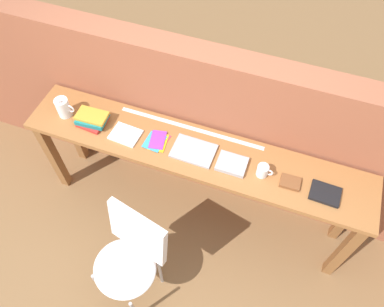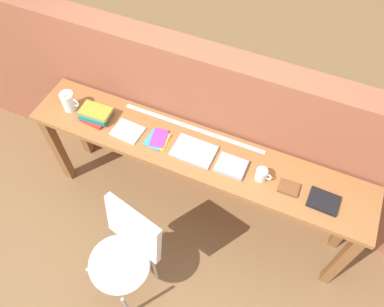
{
  "view_description": "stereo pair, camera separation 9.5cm",
  "coord_description": "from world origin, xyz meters",
  "px_view_note": "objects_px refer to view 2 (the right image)",
  "views": [
    {
      "loc": [
        0.5,
        -1.12,
        3.0
      ],
      "look_at": [
        0.0,
        0.25,
        0.9
      ],
      "focal_mm": 35.0,
      "sensor_mm": 36.0,
      "label": 1
    },
    {
      "loc": [
        0.58,
        -1.08,
        3.0
      ],
      "look_at": [
        0.0,
        0.25,
        0.9
      ],
      "focal_mm": 35.0,
      "sensor_mm": 36.0,
      "label": 2
    }
  ],
  "objects_px": {
    "book_stack_leftmost": "(96,114)",
    "book_repair_rightmost": "(323,201)",
    "pitcher_white": "(69,101)",
    "pamphlet_pile_colourful": "(159,139)",
    "mug": "(262,175)",
    "chair_white_moulded": "(124,252)",
    "leather_journal_brown": "(289,188)",
    "magazine_cycling": "(128,131)",
    "book_open_centre": "(194,151)"
  },
  "relations": [
    {
      "from": "book_open_centre",
      "to": "book_repair_rightmost",
      "type": "relative_size",
      "value": 1.55
    },
    {
      "from": "book_stack_leftmost",
      "to": "book_open_centre",
      "type": "bearing_deg",
      "value": 0.18
    },
    {
      "from": "chair_white_moulded",
      "to": "mug",
      "type": "distance_m",
      "value": 1.06
    },
    {
      "from": "magazine_cycling",
      "to": "book_open_centre",
      "type": "xyz_separation_m",
      "value": [
        0.51,
        0.03,
        0.0
      ]
    },
    {
      "from": "book_stack_leftmost",
      "to": "book_repair_rightmost",
      "type": "height_order",
      "value": "book_stack_leftmost"
    },
    {
      "from": "pitcher_white",
      "to": "book_stack_leftmost",
      "type": "height_order",
      "value": "pitcher_white"
    },
    {
      "from": "mug",
      "to": "pitcher_white",
      "type": "bearing_deg",
      "value": 179.49
    },
    {
      "from": "pamphlet_pile_colourful",
      "to": "pitcher_white",
      "type": "bearing_deg",
      "value": 179.9
    },
    {
      "from": "pitcher_white",
      "to": "book_stack_leftmost",
      "type": "xyz_separation_m",
      "value": [
        0.22,
        0.0,
        -0.04
      ]
    },
    {
      "from": "mug",
      "to": "leather_journal_brown",
      "type": "height_order",
      "value": "mug"
    },
    {
      "from": "pamphlet_pile_colourful",
      "to": "mug",
      "type": "xyz_separation_m",
      "value": [
        0.76,
        -0.01,
        0.04
      ]
    },
    {
      "from": "pitcher_white",
      "to": "book_repair_rightmost",
      "type": "height_order",
      "value": "pitcher_white"
    },
    {
      "from": "pamphlet_pile_colourful",
      "to": "leather_journal_brown",
      "type": "relative_size",
      "value": 1.46
    },
    {
      "from": "chair_white_moulded",
      "to": "pamphlet_pile_colourful",
      "type": "height_order",
      "value": "same"
    },
    {
      "from": "chair_white_moulded",
      "to": "pamphlet_pile_colourful",
      "type": "distance_m",
      "value": 0.81
    },
    {
      "from": "magazine_cycling",
      "to": "pamphlet_pile_colourful",
      "type": "bearing_deg",
      "value": 9.84
    },
    {
      "from": "book_repair_rightmost",
      "to": "mug",
      "type": "bearing_deg",
      "value": -179.55
    },
    {
      "from": "magazine_cycling",
      "to": "leather_journal_brown",
      "type": "xyz_separation_m",
      "value": [
        1.18,
        0.01,
        0.0
      ]
    },
    {
      "from": "mug",
      "to": "book_repair_rightmost",
      "type": "xyz_separation_m",
      "value": [
        0.41,
        -0.01,
        -0.03
      ]
    },
    {
      "from": "chair_white_moulded",
      "to": "magazine_cycling",
      "type": "bearing_deg",
      "value": 113.85
    },
    {
      "from": "magazine_cycling",
      "to": "pamphlet_pile_colourful",
      "type": "height_order",
      "value": "magazine_cycling"
    },
    {
      "from": "pitcher_white",
      "to": "leather_journal_brown",
      "type": "xyz_separation_m",
      "value": [
        1.68,
        -0.02,
        -0.07
      ]
    },
    {
      "from": "leather_journal_brown",
      "to": "pamphlet_pile_colourful",
      "type": "bearing_deg",
      "value": 177.32
    },
    {
      "from": "pitcher_white",
      "to": "book_stack_leftmost",
      "type": "relative_size",
      "value": 0.81
    },
    {
      "from": "book_stack_leftmost",
      "to": "book_repair_rightmost",
      "type": "bearing_deg",
      "value": -0.9
    },
    {
      "from": "book_open_centre",
      "to": "book_stack_leftmost",
      "type": "bearing_deg",
      "value": -179.03
    },
    {
      "from": "pitcher_white",
      "to": "leather_journal_brown",
      "type": "relative_size",
      "value": 1.41
    },
    {
      "from": "pitcher_white",
      "to": "book_open_centre",
      "type": "bearing_deg",
      "value": 0.32
    },
    {
      "from": "pitcher_white",
      "to": "book_open_centre",
      "type": "distance_m",
      "value": 1.01
    },
    {
      "from": "book_stack_leftmost",
      "to": "pamphlet_pile_colourful",
      "type": "bearing_deg",
      "value": -0.51
    },
    {
      "from": "chair_white_moulded",
      "to": "book_open_centre",
      "type": "relative_size",
      "value": 3.03
    },
    {
      "from": "book_stack_leftmost",
      "to": "book_open_centre",
      "type": "xyz_separation_m",
      "value": [
        0.78,
        0.0,
        -0.03
      ]
    },
    {
      "from": "pamphlet_pile_colourful",
      "to": "book_repair_rightmost",
      "type": "height_order",
      "value": "book_repair_rightmost"
    },
    {
      "from": "book_stack_leftmost",
      "to": "book_repair_rightmost",
      "type": "distance_m",
      "value": 1.68
    },
    {
      "from": "magazine_cycling",
      "to": "book_open_centre",
      "type": "relative_size",
      "value": 0.7
    },
    {
      "from": "chair_white_moulded",
      "to": "leather_journal_brown",
      "type": "distance_m",
      "value": 1.18
    },
    {
      "from": "pitcher_white",
      "to": "book_repair_rightmost",
      "type": "relative_size",
      "value": 0.97
    },
    {
      "from": "magazine_cycling",
      "to": "pitcher_white",
      "type": "bearing_deg",
      "value": -179.14
    },
    {
      "from": "pamphlet_pile_colourful",
      "to": "book_repair_rightmost",
      "type": "relative_size",
      "value": 1.0
    },
    {
      "from": "pitcher_white",
      "to": "pamphlet_pile_colourful",
      "type": "height_order",
      "value": "pitcher_white"
    },
    {
      "from": "magazine_cycling",
      "to": "book_stack_leftmost",
      "type": "bearing_deg",
      "value": 177.79
    },
    {
      "from": "pamphlet_pile_colourful",
      "to": "book_open_centre",
      "type": "distance_m",
      "value": 0.27
    },
    {
      "from": "pitcher_white",
      "to": "pamphlet_pile_colourful",
      "type": "xyz_separation_m",
      "value": [
        0.74,
        -0.0,
        -0.07
      ]
    },
    {
      "from": "book_open_centre",
      "to": "leather_journal_brown",
      "type": "xyz_separation_m",
      "value": [
        0.67,
        -0.02,
        0.0
      ]
    },
    {
      "from": "mug",
      "to": "leather_journal_brown",
      "type": "relative_size",
      "value": 0.85
    },
    {
      "from": "pamphlet_pile_colourful",
      "to": "book_repair_rightmost",
      "type": "distance_m",
      "value": 1.17
    },
    {
      "from": "chair_white_moulded",
      "to": "mug",
      "type": "xyz_separation_m",
      "value": [
        0.69,
        0.71,
        0.4
      ]
    },
    {
      "from": "mug",
      "to": "book_stack_leftmost",
      "type": "bearing_deg",
      "value": 179.26
    },
    {
      "from": "mug",
      "to": "book_repair_rightmost",
      "type": "relative_size",
      "value": 0.58
    },
    {
      "from": "pamphlet_pile_colourful",
      "to": "leather_journal_brown",
      "type": "distance_m",
      "value": 0.95
    }
  ]
}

